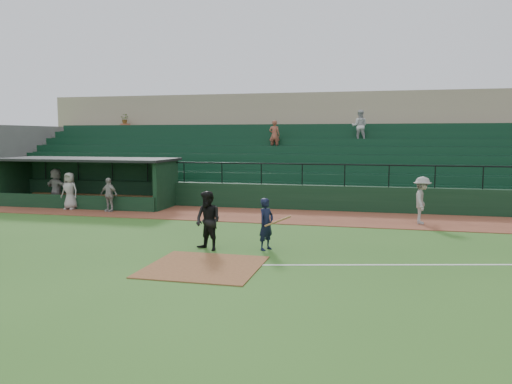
# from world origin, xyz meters

# --- Properties ---
(ground) EXTENTS (90.00, 90.00, 0.00)m
(ground) POSITION_xyz_m (0.00, 0.00, 0.00)
(ground) COLOR #2D5A1D
(ground) RESTS_ON ground
(warning_track) EXTENTS (40.00, 4.00, 0.03)m
(warning_track) POSITION_xyz_m (0.00, 8.00, 0.01)
(warning_track) COLOR brown
(warning_track) RESTS_ON ground
(home_plate_dirt) EXTENTS (3.00, 3.00, 0.03)m
(home_plate_dirt) POSITION_xyz_m (0.00, -1.00, 0.01)
(home_plate_dirt) COLOR brown
(home_plate_dirt) RESTS_ON ground
(foul_line) EXTENTS (17.49, 4.44, 0.01)m
(foul_line) POSITION_xyz_m (8.00, 1.20, 0.01)
(foul_line) COLOR white
(foul_line) RESTS_ON ground
(stadium_structure) EXTENTS (38.00, 13.08, 6.40)m
(stadium_structure) POSITION_xyz_m (-0.00, 16.46, 2.30)
(stadium_structure) COLOR black
(stadium_structure) RESTS_ON ground
(dugout) EXTENTS (8.90, 3.20, 2.42)m
(dugout) POSITION_xyz_m (-9.75, 9.56, 1.33)
(dugout) COLOR black
(dugout) RESTS_ON ground
(batter_at_plate) EXTENTS (1.10, 0.72, 1.62)m
(batter_at_plate) POSITION_xyz_m (1.19, 1.46, 0.81)
(batter_at_plate) COLOR black
(batter_at_plate) RESTS_ON ground
(umpire) EXTENTS (1.11, 1.01, 1.84)m
(umpire) POSITION_xyz_m (-0.55, 1.00, 0.92)
(umpire) COLOR black
(umpire) RESTS_ON ground
(runner) EXTENTS (0.83, 1.29, 1.89)m
(runner) POSITION_xyz_m (6.25, 7.36, 0.98)
(runner) COLOR gray
(runner) RESTS_ON warning_track
(dugout_player_a) EXTENTS (0.98, 0.54, 1.58)m
(dugout_player_a) POSITION_xyz_m (-7.62, 7.39, 0.82)
(dugout_player_a) COLOR #A49F99
(dugout_player_a) RESTS_ON warning_track
(dugout_player_b) EXTENTS (0.90, 0.62, 1.77)m
(dugout_player_b) POSITION_xyz_m (-9.81, 7.60, 0.91)
(dugout_player_b) COLOR #9F9B95
(dugout_player_b) RESTS_ON warning_track
(dugout_player_c) EXTENTS (1.82, 1.05, 1.87)m
(dugout_player_c) POSITION_xyz_m (-11.35, 8.76, 0.97)
(dugout_player_c) COLOR #ABA5A0
(dugout_player_c) RESTS_ON warning_track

